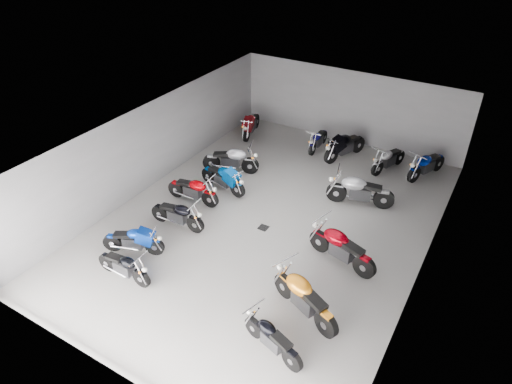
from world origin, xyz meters
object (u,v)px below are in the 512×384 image
drain_grate (263,228)px  motorcycle_right_d (341,248)px  motorcycle_right_f (360,191)px  motorcycle_back_f (426,165)px  motorcycle_back_c (318,140)px  motorcycle_back_d (345,146)px  motorcycle_left_f (231,160)px  motorcycle_back_a (251,124)px  motorcycle_left_b (134,240)px  motorcycle_back_e (388,159)px  motorcycle_right_b (304,298)px  motorcycle_left_d (193,190)px  motorcycle_right_a (272,338)px  motorcycle_left_a (124,266)px  motorcycle_left_c (178,214)px  motorcycle_left_e (223,178)px

drain_grate → motorcycle_right_d: motorcycle_right_d is taller
motorcycle_right_f → motorcycle_back_f: motorcycle_right_f is taller
motorcycle_back_c → motorcycle_back_d: size_ratio=0.85×
motorcycle_left_f → motorcycle_back_a: motorcycle_left_f is taller
motorcycle_right_f → motorcycle_back_f: (1.57, 3.18, -0.05)m
motorcycle_left_b → motorcycle_back_f: (6.59, 9.19, 0.05)m
motorcycle_right_d → motorcycle_back_e: 6.17m
motorcycle_right_b → motorcycle_back_a: bearing=61.7°
drain_grate → motorcycle_left_d: bearing=178.6°
motorcycle_left_b → motorcycle_right_d: (5.62, 2.79, 0.09)m
motorcycle_right_a → motorcycle_back_d: 10.26m
motorcycle_back_a → motorcycle_right_f: bearing=140.8°
motorcycle_left_d → motorcycle_back_d: motorcycle_back_d is taller
drain_grate → motorcycle_left_b: motorcycle_left_b is taller
motorcycle_right_b → motorcycle_right_d: motorcycle_right_b is taller
motorcycle_left_a → motorcycle_left_c: (-0.23, 2.71, 0.03)m
motorcycle_left_d → motorcycle_back_c: size_ratio=1.13×
motorcycle_left_b → motorcycle_left_d: bearing=159.8°
motorcycle_left_b → motorcycle_left_e: 4.37m
motorcycle_right_b → motorcycle_back_f: size_ratio=1.09×
motorcycle_back_e → motorcycle_left_c: bearing=75.3°
motorcycle_left_a → motorcycle_right_a: motorcycle_left_a is taller
motorcycle_right_a → motorcycle_right_b: (0.14, 1.46, 0.12)m
motorcycle_back_e → motorcycle_right_f: bearing=106.2°
motorcycle_left_b → motorcycle_right_d: bearing=94.0°
motorcycle_left_c → motorcycle_right_a: motorcycle_left_c is taller
motorcycle_left_e → motorcycle_back_d: bearing=157.6°
motorcycle_right_d → motorcycle_back_f: motorcycle_right_d is taller
motorcycle_left_e → motorcycle_back_a: size_ratio=1.00×
motorcycle_back_e → motorcycle_back_f: motorcycle_back_f is taller
motorcycle_left_b → motorcycle_right_b: size_ratio=0.83×
drain_grate → motorcycle_right_b: size_ratio=0.14×
motorcycle_back_c → motorcycle_back_d: motorcycle_back_d is taller
motorcycle_left_e → motorcycle_left_a: bearing=12.1°
motorcycle_left_f → motorcycle_right_d: size_ratio=0.94×
drain_grate → motorcycle_left_d: 2.96m
motorcycle_left_b → motorcycle_right_f: motorcycle_right_f is taller
motorcycle_right_f → drain_grate: bearing=127.2°
motorcycle_left_b → motorcycle_back_c: (2.03, 9.16, -0.02)m
motorcycle_right_d → motorcycle_left_d: bearing=101.0°
motorcycle_left_e → motorcycle_back_c: size_ratio=1.14×
motorcycle_back_d → motorcycle_right_a: bearing=123.7°
motorcycle_right_d → motorcycle_back_a: (-6.81, 6.12, -0.05)m
motorcycle_back_a → motorcycle_left_d: bearing=86.4°
motorcycle_left_c → motorcycle_back_f: motorcycle_back_f is taller
motorcycle_left_f → motorcycle_back_c: (2.15, 3.54, -0.10)m
motorcycle_left_d → motorcycle_left_a: bearing=5.9°
motorcycle_left_a → motorcycle_back_f: motorcycle_back_f is taller
drain_grate → motorcycle_left_a: motorcycle_left_a is taller
motorcycle_left_d → motorcycle_back_e: (5.30, 5.78, -0.01)m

